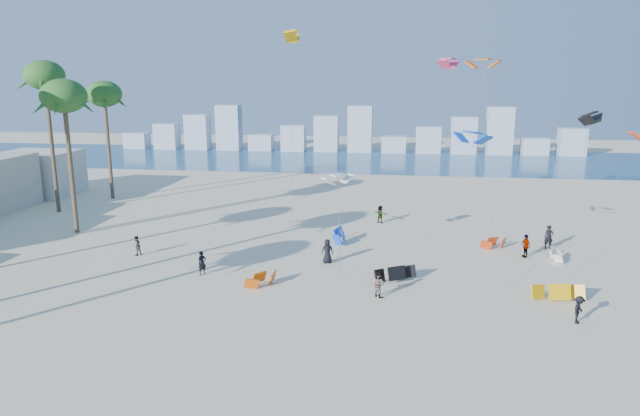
# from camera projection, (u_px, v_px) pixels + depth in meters

# --- Properties ---
(ground) EXTENTS (220.00, 220.00, 0.00)m
(ground) POSITION_uv_depth(u_px,v_px,m) (203.00, 387.00, 24.57)
(ground) COLOR beige
(ground) RESTS_ON ground
(ocean) EXTENTS (220.00, 220.00, 0.00)m
(ocean) POSITION_uv_depth(u_px,v_px,m) (347.00, 159.00, 94.08)
(ocean) COLOR navy
(ocean) RESTS_ON ground
(kitesurfer_near) EXTENTS (0.71, 0.70, 1.65)m
(kitesurfer_near) POSITION_uv_depth(u_px,v_px,m) (202.00, 263.00, 38.51)
(kitesurfer_near) COLOR black
(kitesurfer_near) RESTS_ON ground
(kitesurfer_mid) EXTENTS (1.00, 0.99, 1.63)m
(kitesurfer_mid) POSITION_uv_depth(u_px,v_px,m) (379.00, 284.00, 34.61)
(kitesurfer_mid) COLOR gray
(kitesurfer_mid) RESTS_ON ground
(kitesurfers_far) EXTENTS (32.45, 22.09, 1.90)m
(kitesurfers_far) POSITION_uv_depth(u_px,v_px,m) (410.00, 245.00, 42.61)
(kitesurfers_far) COLOR black
(kitesurfers_far) RESTS_ON ground
(grounded_kites) EXTENTS (22.50, 13.77, 1.05)m
(grounded_kites) POSITION_uv_depth(u_px,v_px,m) (429.00, 264.00, 39.33)
(grounded_kites) COLOR #DC5A0B
(grounded_kites) RESTS_ON ground
(flying_kites) EXTENTS (31.79, 24.35, 17.22)m
(flying_kites) POSITION_uv_depth(u_px,v_px,m) (480.00, 99.00, 39.37)
(flying_kites) COLOR white
(flying_kites) RESTS_ON ground
(distant_skyline) EXTENTS (85.00, 3.00, 8.40)m
(distant_skyline) POSITION_uv_depth(u_px,v_px,m) (346.00, 135.00, 103.20)
(distant_skyline) COLOR #9EADBF
(distant_skyline) RESTS_ON ground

